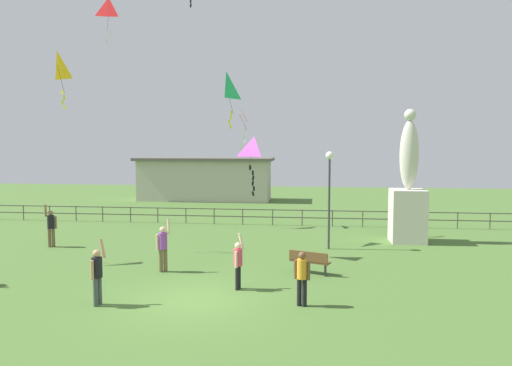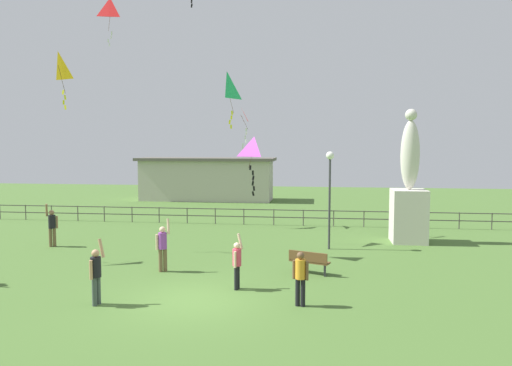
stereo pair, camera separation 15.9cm
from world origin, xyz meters
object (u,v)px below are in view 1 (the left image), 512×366
object	(u,v)px
person_0	(51,225)
person_2	(163,245)
lamppost	(329,178)
park_bench	(309,261)
kite_1	(109,12)
kite_8	(226,87)
person_3	(97,273)
person_5	(302,275)
statue_monument	(408,199)
kite_0	(240,117)
kite_3	(58,67)
kite_4	(254,150)
person_1	(238,262)

from	to	relation	value
person_0	person_2	xyz separation A→B (m)	(6.53, -3.63, -0.01)
person_0	lamppost	bearing A→B (deg)	4.92
lamppost	park_bench	distance (m)	5.23
park_bench	person_0	distance (m)	12.43
kite_1	kite_8	world-z (taller)	kite_1
person_3	person_5	world-z (taller)	person_3
lamppost	person_2	bearing A→B (deg)	-143.01
person_2	kite_1	world-z (taller)	kite_1
person_5	person_3	bearing A→B (deg)	-173.66
lamppost	kite_1	size ratio (longest dim) A/B	1.62
park_bench	person_3	xyz separation A→B (m)	(-6.21, -4.28, 0.53)
statue_monument	kite_0	distance (m)	10.38
person_5	kite_3	bearing A→B (deg)	150.52
kite_0	kite_4	size ratio (longest dim) A/B	1.00
person_3	kite_0	world-z (taller)	kite_0
kite_1	kite_8	xyz separation A→B (m)	(7.65, -4.30, -4.90)
person_0	kite_8	world-z (taller)	kite_8
kite_8	person_3	bearing A→B (deg)	-102.52
statue_monument	kite_3	distance (m)	17.24
person_1	kite_0	distance (m)	13.45
park_bench	person_2	distance (m)	5.49
park_bench	person_0	size ratio (longest dim) A/B	0.77
kite_0	kite_1	bearing A→B (deg)	-178.06
park_bench	kite_1	xyz separation A→B (m)	(-11.71, 9.71, 11.93)
statue_monument	kite_8	distance (m)	10.33
person_2	lamppost	bearing A→B (deg)	36.99
person_3	kite_0	xyz separation A→B (m)	(2.10, 14.25, 5.34)
person_1	kite_4	bearing A→B (deg)	90.82
person_3	kite_0	bearing A→B (deg)	81.60
person_5	kite_4	bearing A→B (deg)	109.44
lamppost	person_3	bearing A→B (deg)	-129.18
park_bench	kite_1	world-z (taller)	kite_1
lamppost	kite_8	world-z (taller)	kite_8
lamppost	person_5	distance (m)	8.36
park_bench	kite_0	distance (m)	12.27
statue_monument	person_2	distance (m)	12.27
statue_monument	kite_1	bearing A→B (deg)	168.71
person_3	kite_3	xyz separation A→B (m)	(-4.76, 6.77, 7.14)
person_2	kite_0	world-z (taller)	kite_0
lamppost	kite_1	xyz separation A→B (m)	(-12.54, 5.35, 9.16)
lamppost	kite_3	xyz separation A→B (m)	(-11.80, -1.88, 4.89)
park_bench	kite_0	xyz separation A→B (m)	(-4.11, 9.97, 5.86)
person_3	kite_8	size ratio (longest dim) A/B	0.73
statue_monument	park_bench	world-z (taller)	statue_monument
person_0	kite_1	bearing A→B (deg)	87.59
kite_3	person_1	bearing A→B (deg)	-28.50
lamppost	kite_4	size ratio (longest dim) A/B	1.80
kite_8	park_bench	bearing A→B (deg)	-53.07
park_bench	person_5	world-z (taller)	person_5
person_3	person_5	bearing A→B (deg)	6.34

